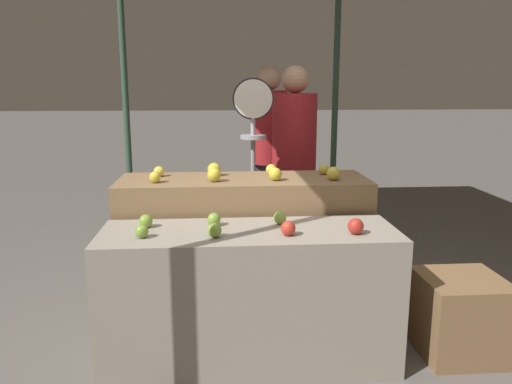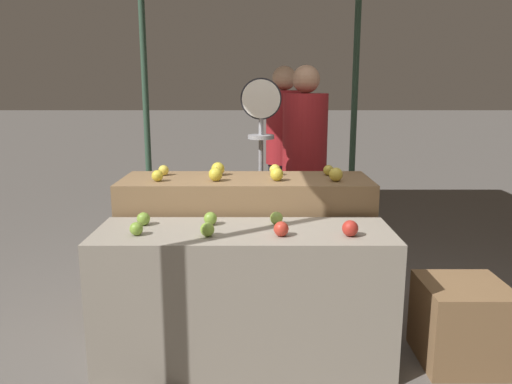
{
  "view_description": "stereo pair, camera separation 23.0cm",
  "coord_description": "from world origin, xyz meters",
  "px_view_note": "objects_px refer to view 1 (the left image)",
  "views": [
    {
      "loc": [
        -0.16,
        -2.63,
        1.56
      ],
      "look_at": [
        0.06,
        0.3,
        0.93
      ],
      "focal_mm": 35.0,
      "sensor_mm": 36.0,
      "label": 1
    },
    {
      "loc": [
        0.07,
        -2.63,
        1.56
      ],
      "look_at": [
        0.06,
        0.3,
        0.93
      ],
      "focal_mm": 35.0,
      "sensor_mm": 36.0,
      "label": 2
    }
  ],
  "objects_px": {
    "person_customer_left": "(269,142)",
    "produce_scale": "(253,135)",
    "wooden_crate_side": "(460,316)",
    "person_vendor_at_scale": "(294,154)"
  },
  "relations": [
    {
      "from": "person_customer_left",
      "to": "produce_scale",
      "type": "bearing_deg",
      "value": 103.29
    },
    {
      "from": "person_vendor_at_scale",
      "to": "wooden_crate_side",
      "type": "xyz_separation_m",
      "value": [
        0.77,
        -1.52,
        -0.76
      ]
    },
    {
      "from": "produce_scale",
      "to": "person_customer_left",
      "type": "distance_m",
      "value": 1.1
    },
    {
      "from": "person_customer_left",
      "to": "person_vendor_at_scale",
      "type": "bearing_deg",
      "value": 126.36
    },
    {
      "from": "person_vendor_at_scale",
      "to": "wooden_crate_side",
      "type": "bearing_deg",
      "value": 141.85
    },
    {
      "from": "produce_scale",
      "to": "person_customer_left",
      "type": "bearing_deg",
      "value": 77.72
    },
    {
      "from": "produce_scale",
      "to": "wooden_crate_side",
      "type": "relative_size",
      "value": 3.45
    },
    {
      "from": "produce_scale",
      "to": "person_vendor_at_scale",
      "type": "xyz_separation_m",
      "value": [
        0.37,
        0.34,
        -0.2
      ]
    },
    {
      "from": "produce_scale",
      "to": "wooden_crate_side",
      "type": "xyz_separation_m",
      "value": [
        1.14,
        -1.17,
        -0.96
      ]
    },
    {
      "from": "person_customer_left",
      "to": "wooden_crate_side",
      "type": "bearing_deg",
      "value": 137.58
    }
  ]
}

